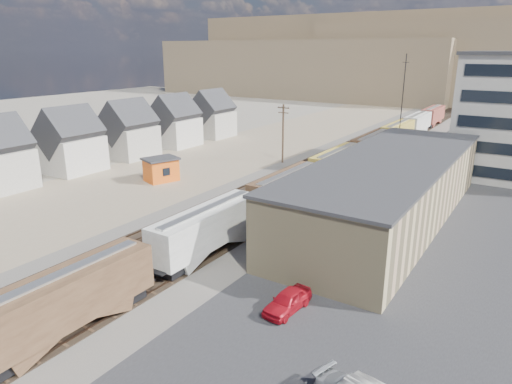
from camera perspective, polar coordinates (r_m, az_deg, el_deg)
The scene contains 14 objects.
ground at distance 42.55m, azimuth -15.34°, elevation -9.38°, with size 300.00×300.00×0.00m, color #6B6356.
ballast_bed at distance 82.31m, azimuth 11.27°, elevation 3.97°, with size 18.00×200.00×0.06m, color #4C4742.
dirt_yard at distance 83.36m, azimuth -4.26°, elevation 4.42°, with size 24.00×180.00×0.03m, color #7D6D56.
asphalt_lot at distance 62.94m, azimuth 24.79°, elevation -1.53°, with size 26.00×120.00×0.04m, color #232326.
rail_tracks at distance 82.49m, azimuth 10.92°, elevation 4.07°, with size 11.40×200.00×0.24m.
freight_train at distance 75.08m, azimuth 12.41°, elevation 4.77°, with size 3.00×119.74×4.46m.
warehouse at distance 53.81m, azimuth 16.25°, elevation 0.43°, with size 12.40×40.40×7.25m.
utility_pole_north at distance 77.74m, azimuth 3.40°, elevation 7.46°, with size 2.20×0.32×10.00m.
radio_mast at distance 88.29m, azimuth 17.78°, elevation 10.38°, with size 1.20×0.16×18.00m.
townhouse_row at distance 81.63m, azimuth -18.75°, elevation 6.36°, with size 8.15×68.16×10.47m.
hills_north at distance 194.80m, azimuth 25.17°, elevation 14.51°, with size 265.00×80.00×32.00m.
maintenance_shed at distance 68.78m, azimuth -11.78°, elevation 2.81°, with size 5.08×5.76×3.53m.
parked_car_red at distance 35.01m, azimuth 3.96°, elevation -13.48°, with size 1.87×4.64×1.58m, color #AE101D.
parked_car_blue at distance 83.85m, azimuth 25.98°, elevation 3.33°, with size 2.75×5.96×1.66m, color navy.
Camera 1 is at (29.17, -24.65, 18.77)m, focal length 32.00 mm.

